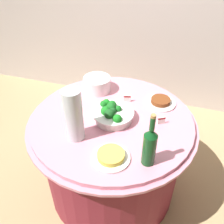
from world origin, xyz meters
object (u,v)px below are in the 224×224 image
at_px(food_plate_stir_fry, 160,102).
at_px(food_plate_fried_egg, 111,156).
at_px(plate_stack, 97,84).
at_px(label_placard_mid, 161,120).
at_px(decorative_fruit_vase, 74,118).
at_px(serving_tongs, 66,110).
at_px(wine_bottle, 150,146).
at_px(label_placard_front, 127,98).
at_px(broccoli_bowl, 112,114).

distance_m(food_plate_stir_fry, food_plate_fried_egg, 0.64).
relative_size(plate_stack, label_placard_mid, 3.82).
relative_size(decorative_fruit_vase, serving_tongs, 2.15).
distance_m(plate_stack, serving_tongs, 0.34).
xyz_separation_m(serving_tongs, food_plate_stir_fry, (0.62, 0.27, 0.01)).
distance_m(decorative_fruit_vase, label_placard_mid, 0.57).
bearing_deg(food_plate_fried_egg, food_plate_stir_fry, 72.38).
bearing_deg(food_plate_stir_fry, decorative_fruit_vase, -132.08).
height_order(decorative_fruit_vase, food_plate_stir_fry, decorative_fruit_vase).
xyz_separation_m(decorative_fruit_vase, food_plate_fried_egg, (0.26, -0.11, -0.13)).
height_order(wine_bottle, label_placard_front, wine_bottle).
distance_m(decorative_fruit_vase, food_plate_stir_fry, 0.69).
bearing_deg(wine_bottle, serving_tongs, 154.88).
height_order(broccoli_bowl, plate_stack, broccoli_bowl).
bearing_deg(serving_tongs, label_placard_front, 30.69).
height_order(decorative_fruit_vase, food_plate_fried_egg, decorative_fruit_vase).
bearing_deg(wine_bottle, broccoli_bowl, 134.27).
relative_size(decorative_fruit_vase, food_plate_fried_egg, 1.55).
relative_size(broccoli_bowl, label_placard_front, 5.09).
bearing_deg(serving_tongs, decorative_fruit_vase, -52.34).
relative_size(plate_stack, serving_tongs, 1.33).
distance_m(label_placard_front, label_placard_mid, 0.33).
bearing_deg(plate_stack, broccoli_bowl, -54.87).
xyz_separation_m(food_plate_stir_fry, label_placard_mid, (0.04, -0.22, 0.01)).
xyz_separation_m(food_plate_stir_fry, label_placard_front, (-0.24, -0.05, 0.01)).
height_order(plate_stack, label_placard_front, plate_stack).
bearing_deg(food_plate_stir_fry, serving_tongs, -156.28).
height_order(serving_tongs, food_plate_stir_fry, food_plate_stir_fry).
height_order(wine_bottle, food_plate_fried_egg, wine_bottle).
xyz_separation_m(broccoli_bowl, label_placard_front, (0.05, 0.22, -0.01)).
distance_m(serving_tongs, label_placard_front, 0.45).
relative_size(wine_bottle, food_plate_fried_egg, 1.53).
bearing_deg(wine_bottle, label_placard_front, 115.26).
bearing_deg(food_plate_stir_fry, wine_bottle, -89.01).
bearing_deg(broccoli_bowl, plate_stack, 125.13).
relative_size(plate_stack, food_plate_fried_egg, 0.95).
height_order(food_plate_fried_egg, label_placard_front, label_placard_front).
bearing_deg(wine_bottle, plate_stack, 130.00).
distance_m(food_plate_fried_egg, label_placard_mid, 0.44).
distance_m(plate_stack, decorative_fruit_vase, 0.55).
xyz_separation_m(wine_bottle, food_plate_fried_egg, (-0.20, -0.03, -0.11)).
relative_size(broccoli_bowl, label_placard_mid, 5.09).
relative_size(broccoli_bowl, wine_bottle, 0.83).
height_order(food_plate_stir_fry, label_placard_mid, label_placard_mid).
relative_size(decorative_fruit_vase, label_placard_front, 6.18).
relative_size(broccoli_bowl, decorative_fruit_vase, 0.82).
relative_size(wine_bottle, serving_tongs, 2.12).
bearing_deg(wine_bottle, label_placard_mid, 85.71).
bearing_deg(broccoli_bowl, serving_tongs, -178.88).
bearing_deg(food_plate_fried_egg, label_placard_mid, 59.09).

